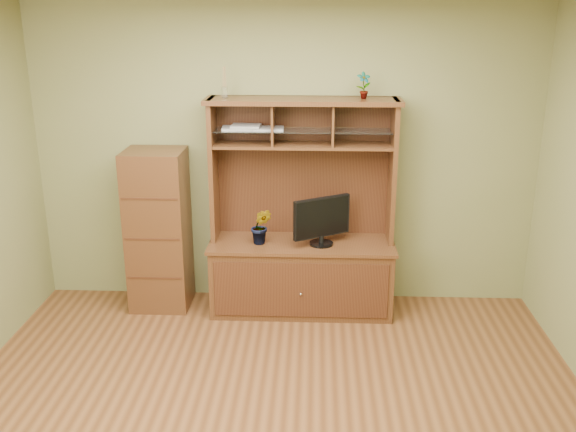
{
  "coord_description": "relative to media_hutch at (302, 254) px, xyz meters",
  "views": [
    {
      "loc": [
        0.28,
        -3.62,
        2.65
      ],
      "look_at": [
        0.07,
        1.2,
        1.06
      ],
      "focal_mm": 40.0,
      "sensor_mm": 36.0,
      "label": 1
    }
  ],
  "objects": [
    {
      "name": "orchid_plant",
      "position": [
        -0.35,
        -0.08,
        0.29
      ],
      "size": [
        0.19,
        0.16,
        0.32
      ],
      "primitive_type": "imported",
      "rotation": [
        0.0,
        0.0,
        -0.08
      ],
      "color": "#296121",
      "rests_on": "media_hutch"
    },
    {
      "name": "room",
      "position": [
        -0.17,
        -1.73,
        0.83
      ],
      "size": [
        4.54,
        4.04,
        2.74
      ],
      "color": "#543018",
      "rests_on": "ground"
    },
    {
      "name": "side_cabinet",
      "position": [
        -1.29,
        0.02,
        0.21
      ],
      "size": [
        0.52,
        0.47,
        1.45
      ],
      "color": "#442813",
      "rests_on": "room"
    },
    {
      "name": "monitor",
      "position": [
        0.17,
        -0.08,
        0.35
      ],
      "size": [
        0.49,
        0.31,
        0.43
      ],
      "rotation": [
        0.0,
        0.0,
        0.53
      ],
      "color": "black",
      "rests_on": "media_hutch"
    },
    {
      "name": "media_hutch",
      "position": [
        0.0,
        0.0,
        0.0
      ],
      "size": [
        1.66,
        0.61,
        1.9
      ],
      "color": "#442813",
      "rests_on": "room"
    },
    {
      "name": "reed_diffuser",
      "position": [
        -0.66,
        0.08,
        1.48
      ],
      "size": [
        0.05,
        0.05,
        0.26
      ],
      "color": "silver",
      "rests_on": "media_hutch"
    },
    {
      "name": "top_plant",
      "position": [
        0.5,
        0.08,
        1.49
      ],
      "size": [
        0.13,
        0.11,
        0.22
      ],
      "primitive_type": "imported",
      "rotation": [
        0.0,
        0.0,
        0.26
      ],
      "color": "#346423",
      "rests_on": "media_hutch"
    },
    {
      "name": "magazines",
      "position": [
        -0.45,
        0.08,
        1.13
      ],
      "size": [
        0.54,
        0.22,
        0.04
      ],
      "color": "#AFAEB3",
      "rests_on": "media_hutch"
    }
  ]
}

